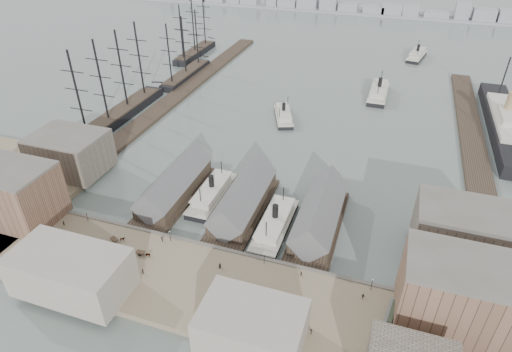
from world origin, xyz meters
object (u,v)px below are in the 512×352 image
(ferry_docked_west, at_px, (212,193))
(horse_cart_right, at_px, (234,297))
(ocean_steamer, at_px, (504,122))
(horse_cart_center, at_px, (145,254))
(tram, at_px, (391,317))
(horse_cart_left, at_px, (120,239))

(ferry_docked_west, height_order, horse_cart_right, ferry_docked_west)
(ocean_steamer, height_order, horse_cart_center, ocean_steamer)
(ferry_docked_west, height_order, tram, ferry_docked_west)
(ocean_steamer, xyz_separation_m, horse_cart_right, (-80.40, -133.60, -1.17))
(ocean_steamer, bearing_deg, horse_cart_right, -121.04)
(ferry_docked_west, bearing_deg, horse_cart_center, -99.32)
(ocean_steamer, height_order, tram, ocean_steamer)
(tram, bearing_deg, horse_cart_right, -163.49)
(ferry_docked_west, distance_m, horse_cart_left, 35.95)
(tram, height_order, horse_cart_left, tram)
(horse_cart_center, bearing_deg, horse_cart_right, -105.64)
(ocean_steamer, bearing_deg, ferry_docked_west, -138.79)
(tram, bearing_deg, ocean_steamer, 80.27)
(horse_cart_left, xyz_separation_m, horse_cart_right, (41.13, -9.74, -0.02))
(horse_cart_center, xyz_separation_m, horse_cart_right, (30.37, -6.49, -0.03))
(horse_cart_left, height_order, horse_cart_center, horse_cart_center)
(ferry_docked_west, height_order, ocean_steamer, ocean_steamer)
(ferry_docked_west, xyz_separation_m, tram, (63.59, -35.97, 1.40))
(ferry_docked_west, relative_size, tram, 2.84)
(ferry_docked_west, xyz_separation_m, horse_cart_left, (-16.53, -31.92, 0.40))
(ocean_steamer, xyz_separation_m, horse_cart_left, (-121.53, -123.85, -1.15))
(tram, xyz_separation_m, horse_cart_left, (-80.12, 4.05, -0.99))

